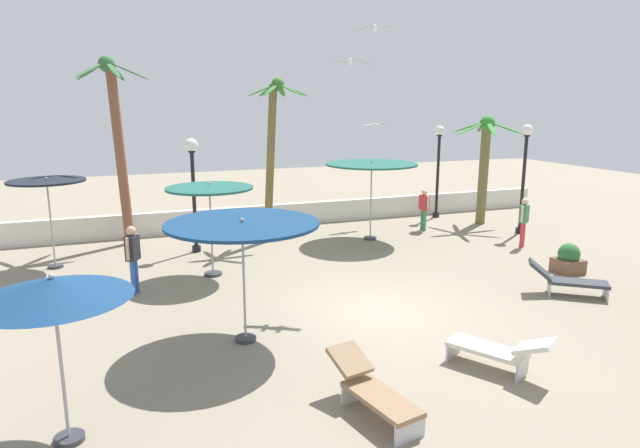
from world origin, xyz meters
TOP-DOWN VIEW (x-y plane):
  - ground_plane at (0.00, 0.00)m, footprint 56.00×56.00m
  - boundary_wall at (0.00, 9.58)m, footprint 25.20×0.30m
  - patio_umbrella_0 at (-7.09, 6.49)m, footprint 2.09×2.09m
  - patio_umbrella_1 at (-6.18, -2.88)m, footprint 2.08×2.08m
  - patio_umbrella_2 at (-3.05, -0.44)m, footprint 3.00×3.00m
  - patio_umbrella_4 at (3.02, 6.32)m, footprint 3.14×3.14m
  - patio_umbrella_5 at (-2.91, 4.13)m, footprint 2.36×2.36m
  - palm_tree_0 at (8.31, 7.14)m, footprint 2.95×2.77m
  - palm_tree_1 at (-0.20, 7.36)m, footprint 2.14×1.98m
  - palm_tree_2 at (-5.10, 8.68)m, footprint 2.33×2.51m
  - lamp_post_0 at (7.30, 8.82)m, footprint 0.39×0.39m
  - lamp_post_1 at (-2.97, 6.81)m, footprint 0.41×0.41m
  - lamp_post_2 at (8.60, 5.22)m, footprint 0.40×0.40m
  - lounge_chair_0 at (0.91, -3.31)m, footprint 1.41×1.87m
  - lounge_chair_1 at (5.10, -0.63)m, footprint 1.83×1.58m
  - lounge_chair_2 at (-1.82, -3.75)m, footprint 0.91×1.92m
  - guest_0 at (-5.01, 3.31)m, footprint 0.39×0.50m
  - guest_1 at (7.29, 3.56)m, footprint 0.48×0.40m
  - guest_2 at (5.49, 6.86)m, footprint 0.26×0.56m
  - seagull_0 at (0.89, 1.96)m, footprint 0.88×0.56m
  - seagull_1 at (4.34, 8.72)m, footprint 1.21×0.39m
  - seagull_2 at (0.22, 1.87)m, footprint 0.87×0.55m
  - planter at (6.56, 0.82)m, footprint 0.70×0.70m

SIDE VIEW (x-z plane):
  - ground_plane at x=0.00m, z-range 0.00..0.00m
  - planter at x=6.56m, z-range -0.04..0.81m
  - lounge_chair_1 at x=5.10m, z-range -0.03..0.81m
  - lounge_chair_2 at x=-1.82m, z-range 0.00..0.81m
  - lounge_chair_0 at x=0.91m, z-range 0.00..0.81m
  - boundary_wall at x=0.00m, z-range 0.00..0.85m
  - guest_2 at x=5.49m, z-range 0.16..1.72m
  - guest_1 at x=7.29m, z-range 0.17..1.83m
  - guest_0 at x=-5.01m, z-range 0.19..1.94m
  - patio_umbrella_1 at x=-6.18m, z-range 1.01..3.51m
  - patio_umbrella_5 at x=-2.91m, z-range 1.00..3.63m
  - patio_umbrella_2 at x=-3.05m, z-range 1.08..3.62m
  - patio_umbrella_0 at x=-7.09m, z-range 1.06..3.73m
  - lamp_post_1 at x=-2.97m, z-range 0.59..4.23m
  - lamp_post_0 at x=7.30m, z-range 0.55..4.36m
  - patio_umbrella_4 at x=3.02m, z-range 1.18..3.97m
  - lamp_post_2 at x=8.60m, z-range 0.60..4.57m
  - palm_tree_0 at x=8.31m, z-range 0.56..4.80m
  - palm_tree_1 at x=-0.20m, z-range 0.64..6.18m
  - palm_tree_2 at x=-5.10m, z-range 0.62..6.81m
  - seagull_1 at x=4.34m, z-range 3.80..3.94m
  - seagull_2 at x=0.22m, z-range 5.60..5.75m
  - seagull_0 at x=0.89m, z-range 6.40..6.56m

